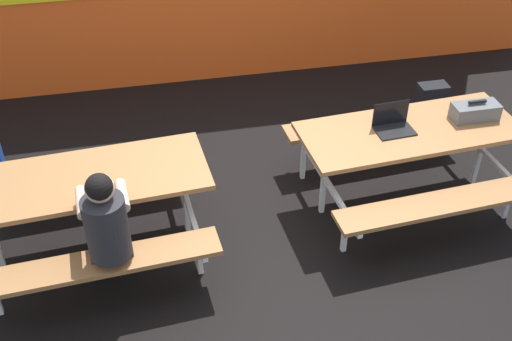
{
  "coord_description": "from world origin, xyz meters",
  "views": [
    {
      "loc": [
        -0.85,
        -4.03,
        3.69
      ],
      "look_at": [
        0.0,
        0.03,
        0.55
      ],
      "focal_mm": 44.55,
      "sensor_mm": 36.0,
      "label": 1
    }
  ],
  "objects_px": {
    "laptop_dark": "(393,124)",
    "backpack_dark": "(430,103)",
    "student_nearer": "(107,225)",
    "picnic_table_left": "(88,194)",
    "picnic_table_right": "(408,145)",
    "toolbox_grey": "(475,111)"
  },
  "relations": [
    {
      "from": "laptop_dark",
      "to": "backpack_dark",
      "type": "height_order",
      "value": "laptop_dark"
    },
    {
      "from": "toolbox_grey",
      "to": "backpack_dark",
      "type": "bearing_deg",
      "value": 80.3
    },
    {
      "from": "student_nearer",
      "to": "backpack_dark",
      "type": "distance_m",
      "value": 3.82
    },
    {
      "from": "picnic_table_left",
      "to": "picnic_table_right",
      "type": "xyz_separation_m",
      "value": [
        2.69,
        0.12,
        0.0
      ]
    },
    {
      "from": "picnic_table_left",
      "to": "backpack_dark",
      "type": "height_order",
      "value": "picnic_table_left"
    },
    {
      "from": "laptop_dark",
      "to": "toolbox_grey",
      "type": "xyz_separation_m",
      "value": [
        0.75,
        0.02,
        0.02
      ]
    },
    {
      "from": "student_nearer",
      "to": "picnic_table_right",
      "type": "bearing_deg",
      "value": 14.67
    },
    {
      "from": "student_nearer",
      "to": "backpack_dark",
      "type": "height_order",
      "value": "student_nearer"
    },
    {
      "from": "picnic_table_right",
      "to": "toolbox_grey",
      "type": "bearing_deg",
      "value": 4.13
    },
    {
      "from": "picnic_table_left",
      "to": "toolbox_grey",
      "type": "relative_size",
      "value": 4.8
    },
    {
      "from": "student_nearer",
      "to": "backpack_dark",
      "type": "bearing_deg",
      "value": 28.61
    },
    {
      "from": "toolbox_grey",
      "to": "backpack_dark",
      "type": "relative_size",
      "value": 0.91
    },
    {
      "from": "picnic_table_left",
      "to": "picnic_table_right",
      "type": "distance_m",
      "value": 2.69
    },
    {
      "from": "student_nearer",
      "to": "backpack_dark",
      "type": "xyz_separation_m",
      "value": [
        3.32,
        1.81,
        -0.49
      ]
    },
    {
      "from": "toolbox_grey",
      "to": "backpack_dark",
      "type": "xyz_separation_m",
      "value": [
        0.19,
        1.1,
        -0.6
      ]
    },
    {
      "from": "picnic_table_right",
      "to": "student_nearer",
      "type": "height_order",
      "value": "student_nearer"
    },
    {
      "from": "picnic_table_left",
      "to": "student_nearer",
      "type": "distance_m",
      "value": 0.58
    },
    {
      "from": "student_nearer",
      "to": "toolbox_grey",
      "type": "height_order",
      "value": "student_nearer"
    },
    {
      "from": "student_nearer",
      "to": "picnic_table_left",
      "type": "bearing_deg",
      "value": 105.42
    },
    {
      "from": "student_nearer",
      "to": "laptop_dark",
      "type": "xyz_separation_m",
      "value": [
        2.39,
        0.69,
        0.08
      ]
    },
    {
      "from": "picnic_table_left",
      "to": "picnic_table_right",
      "type": "height_order",
      "value": "same"
    },
    {
      "from": "picnic_table_left",
      "to": "toolbox_grey",
      "type": "xyz_separation_m",
      "value": [
        3.29,
        0.16,
        0.24
      ]
    }
  ]
}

